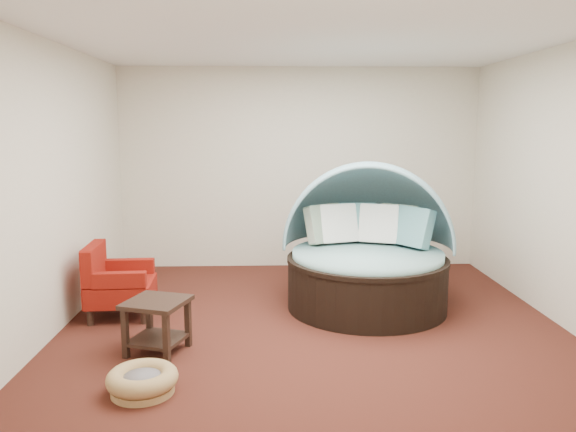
{
  "coord_description": "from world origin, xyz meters",
  "views": [
    {
      "loc": [
        -0.44,
        -5.39,
        2.0
      ],
      "look_at": [
        -0.23,
        0.6,
        1.03
      ],
      "focal_mm": 35.0,
      "sensor_mm": 36.0,
      "label": 1
    }
  ],
  "objects_px": {
    "red_armchair": "(116,283)",
    "side_table": "(157,319)",
    "pet_basket": "(142,381)",
    "canopy_daybed": "(368,240)"
  },
  "relations": [
    {
      "from": "red_armchair",
      "to": "canopy_daybed",
      "type": "bearing_deg",
      "value": 2.61
    },
    {
      "from": "pet_basket",
      "to": "side_table",
      "type": "distance_m",
      "value": 0.81
    },
    {
      "from": "red_armchair",
      "to": "side_table",
      "type": "height_order",
      "value": "red_armchair"
    },
    {
      "from": "canopy_daybed",
      "to": "red_armchair",
      "type": "distance_m",
      "value": 2.75
    },
    {
      "from": "pet_basket",
      "to": "red_armchair",
      "type": "xyz_separation_m",
      "value": [
        -0.65,
        1.76,
        0.26
      ]
    },
    {
      "from": "canopy_daybed",
      "to": "red_armchair",
      "type": "height_order",
      "value": "canopy_daybed"
    },
    {
      "from": "canopy_daybed",
      "to": "side_table",
      "type": "relative_size",
      "value": 3.31
    },
    {
      "from": "pet_basket",
      "to": "canopy_daybed",
      "type": "bearing_deg",
      "value": 44.89
    },
    {
      "from": "canopy_daybed",
      "to": "side_table",
      "type": "height_order",
      "value": "canopy_daybed"
    },
    {
      "from": "canopy_daybed",
      "to": "red_armchair",
      "type": "xyz_separation_m",
      "value": [
        -2.71,
        -0.29,
        -0.39
      ]
    }
  ]
}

